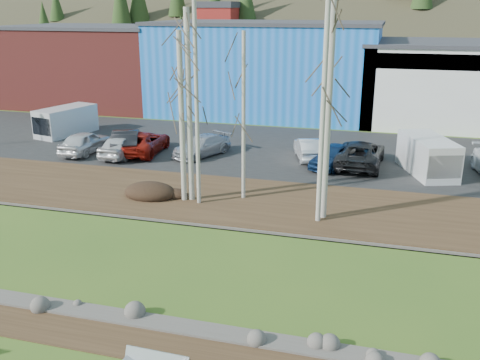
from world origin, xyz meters
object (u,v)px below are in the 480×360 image
(van_white, at_px, (429,156))
(car_4, at_px, (333,156))
(car_2, at_px, (144,142))
(car_5, at_px, (309,149))
(car_6, at_px, (360,154))
(car_0, at_px, (85,142))
(car_1, at_px, (127,141))
(van_grey, at_px, (64,121))
(car_3, at_px, (202,146))
(car_8, at_px, (123,145))

(van_white, bearing_deg, car_4, 161.55)
(car_2, bearing_deg, car_5, -176.60)
(car_5, xyz_separation_m, car_6, (3.31, -0.78, 0.10))
(car_0, relative_size, car_6, 0.78)
(car_1, relative_size, car_6, 0.86)
(car_6, distance_m, van_grey, 22.55)
(car_5, relative_size, van_grey, 0.81)
(car_0, bearing_deg, van_grey, -43.54)
(car_3, bearing_deg, van_white, 22.07)
(car_3, height_order, van_grey, van_grey)
(car_0, relative_size, car_8, 1.00)
(car_2, relative_size, car_4, 1.27)
(car_3, distance_m, car_8, 5.15)
(car_4, bearing_deg, car_3, -164.00)
(car_1, distance_m, car_4, 13.77)
(car_4, xyz_separation_m, car_5, (-1.69, 1.47, -0.02))
(car_5, bearing_deg, car_8, -4.95)
(car_3, xyz_separation_m, car_8, (-4.92, -1.54, 0.10))
(car_2, height_order, van_grey, van_grey)
(car_8, relative_size, van_grey, 0.86)
(van_grey, bearing_deg, car_0, -30.96)
(car_5, relative_size, van_white, 0.79)
(car_1, bearing_deg, car_6, 160.75)
(car_5, height_order, car_8, car_8)
(car_2, xyz_separation_m, car_8, (-0.93, -1.07, 0.02))
(car_0, xyz_separation_m, van_grey, (-4.39, 4.37, 0.30))
(car_5, distance_m, car_6, 3.40)
(car_2, height_order, car_8, car_8)
(car_4, height_order, car_8, car_8)
(car_5, distance_m, van_grey, 19.19)
(car_8, bearing_deg, car_1, -74.36)
(car_8, distance_m, van_white, 19.16)
(car_5, distance_m, car_8, 12.14)
(car_1, bearing_deg, car_4, 158.29)
(car_2, relative_size, van_grey, 1.02)
(car_0, height_order, van_grey, van_grey)
(car_3, bearing_deg, car_6, 24.96)
(car_8, height_order, van_grey, van_grey)
(car_2, distance_m, car_4, 12.61)
(car_3, height_order, car_8, car_8)
(car_2, relative_size, car_5, 1.27)
(car_3, height_order, car_6, car_6)
(van_white, height_order, van_grey, van_white)
(car_1, relative_size, van_grey, 0.95)
(car_0, xyz_separation_m, car_1, (2.63, 0.89, 0.05))
(car_8, bearing_deg, car_6, -171.75)
(car_3, relative_size, car_4, 1.10)
(car_6, height_order, van_white, van_white)
(car_0, distance_m, van_grey, 6.20)
(car_6, distance_m, car_8, 15.27)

